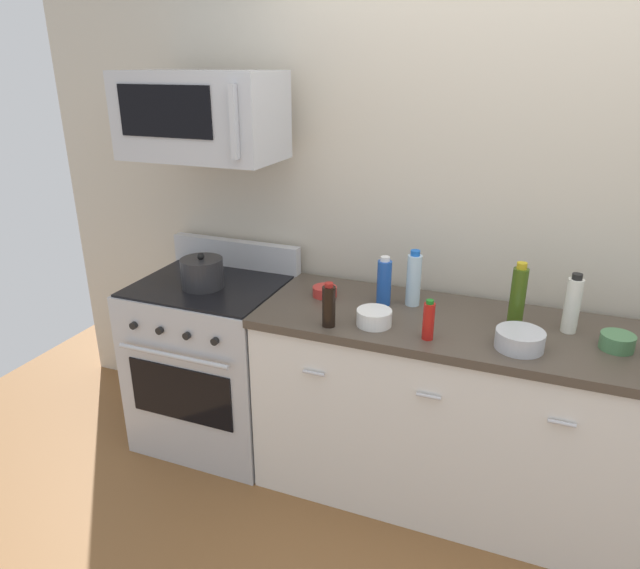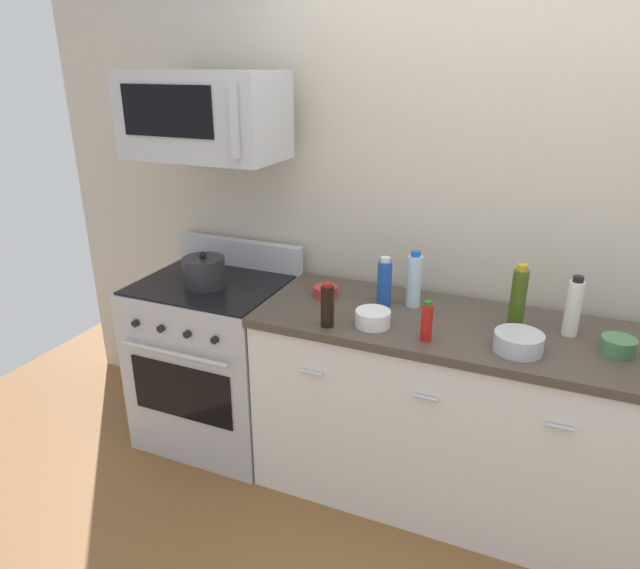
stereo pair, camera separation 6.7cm
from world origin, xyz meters
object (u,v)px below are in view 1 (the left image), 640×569
Objects in this scene: bottle_olive_oil at (518,297)px; microwave at (202,116)px; bottle_soy_sauce_dark at (329,306)px; range_oven at (215,361)px; bottle_water_clear at (414,279)px; bowl_red_small at (325,291)px; bottle_hot_sauce_red at (429,321)px; stockpot at (202,273)px; bottle_soda_blue at (384,282)px; bowl_steel_prep at (520,339)px; bowl_green_glaze at (617,341)px; bowl_white_ceramic at (374,317)px; bottle_vinegar_white at (572,305)px.

microwave is at bearing -179.77° from bottle_olive_oil.
range_oven is at bearing 162.10° from bottle_soy_sauce_dark.
bottle_water_clear is (1.04, 0.12, 0.58)m from range_oven.
range_oven is 1.44× the size of microwave.
bowl_red_small is (-0.42, -0.05, -0.10)m from bottle_water_clear.
bottle_soy_sauce_dark reaches higher than bottle_hot_sauce_red.
bottle_soda_blue is at bearing 7.97° from stockpot.
bottle_olive_oil is 0.59m from bottle_soda_blue.
bottle_soda_blue is 0.67m from bowl_steel_prep.
bowl_green_glaze is (1.89, -0.02, 0.48)m from range_oven.
bottle_hot_sauce_red is 0.74m from bowl_green_glaze.
bowl_white_ceramic is (-0.24, 0.05, -0.05)m from bottle_hot_sauce_red.
bowl_white_ceramic is (-0.60, -0.00, -0.00)m from bowl_steel_prep.
bowl_red_small is 0.77× the size of bowl_white_ceramic.
bottle_soy_sauce_dark is (0.75, -0.24, 0.55)m from range_oven.
bottle_olive_oil is at bearing 3.97° from stockpot.
bottle_soda_blue is at bearing -179.58° from bottle_vinegar_white.
microwave is at bearing 167.51° from bowl_white_ceramic.
bowl_green_glaze is at bearing 0.94° from stockpot.
microwave is 2.87× the size of bottle_vinegar_white.
bottle_soda_blue reaches higher than bowl_white_ceramic.
bottle_hot_sauce_red is 0.42m from bottle_olive_oil.
bowl_steel_prep is at bearing 0.29° from bowl_white_ceramic.
bottle_soda_blue is at bearing 177.79° from bottle_olive_oil.
bottle_water_clear is at bearing 112.92° from bottle_hot_sauce_red.
bowl_steel_prep is 1.62× the size of bowl_red_small.
bottle_soda_blue is 1.11× the size of stockpot.
bottle_soy_sauce_dark is 0.35m from bottle_soda_blue.
bottle_olive_oil is at bearing 1.94° from range_oven.
range_oven is 4.54× the size of bottle_soda_blue.
bottle_vinegar_white is 2.20× the size of bowl_red_small.
bottle_soda_blue reaches higher than stockpot.
bottle_water_clear is (1.03, 0.07, -0.70)m from microwave.
bottle_water_clear reaches higher than bottle_hot_sauce_red.
bottle_water_clear is at bearing 6.60° from range_oven.
bottle_hot_sauce_red is (1.17, -0.25, -0.75)m from microwave.
range_oven is at bearing -177.35° from bottle_vinegar_white.
bottle_soy_sauce_dark is 0.80m from bottle_olive_oil.
stockpot is at bearing -172.03° from bottle_soda_blue.
bowl_green_glaze is 1.28m from bowl_red_small.
bottle_soda_blue is at bearing 159.61° from bowl_steel_prep.
bottle_water_clear is 0.47m from bottle_olive_oil.
bottle_olive_oil reaches higher than bowl_red_small.
range_oven reaches higher than bowl_green_glaze.
bottle_soda_blue reaches higher than range_oven.
bottle_soda_blue reaches higher than bottle_soy_sauce_dark.
bowl_steel_prep reaches higher than bowl_green_glaze.
microwave is at bearing 167.84° from bottle_hot_sauce_red.
stockpot reaches higher than bottle_hot_sauce_red.
bottle_water_clear is 0.68m from bottle_vinegar_white.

